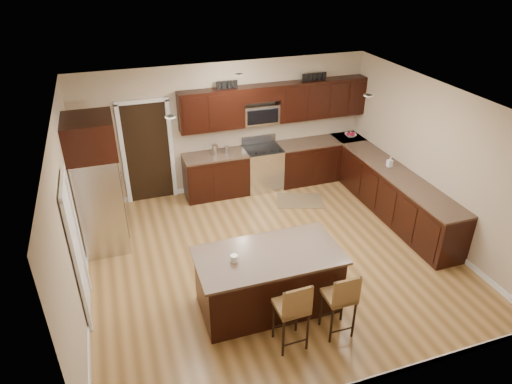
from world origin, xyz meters
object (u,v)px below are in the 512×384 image
object	(u,v)px
island	(268,282)
stool_mid	(293,308)
stool_right	(341,298)
refrigerator	(98,184)
range	(263,168)

from	to	relation	value
island	stool_mid	xyz separation A→B (m)	(0.02, -0.84, 0.23)
stool_mid	stool_right	world-z (taller)	stool_mid
stool_right	refrigerator	world-z (taller)	refrigerator
stool_mid	stool_right	distance (m)	0.68
range	island	xyz separation A→B (m)	(-1.15, -3.51, -0.04)
range	stool_right	xyz separation A→B (m)	(-0.44, -4.35, 0.17)
island	stool_right	size ratio (longest dim) A/B	2.00
island	stool_right	xyz separation A→B (m)	(0.71, -0.84, 0.21)
stool_mid	stool_right	bearing A→B (deg)	-1.21
stool_mid	refrigerator	distance (m)	3.92
stool_mid	range	bearing A→B (deg)	74.16
island	refrigerator	xyz separation A→B (m)	(-2.15, 2.37, 0.78)
range	island	distance (m)	3.69
refrigerator	stool_right	bearing A→B (deg)	-48.25
stool_right	island	bearing A→B (deg)	131.09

